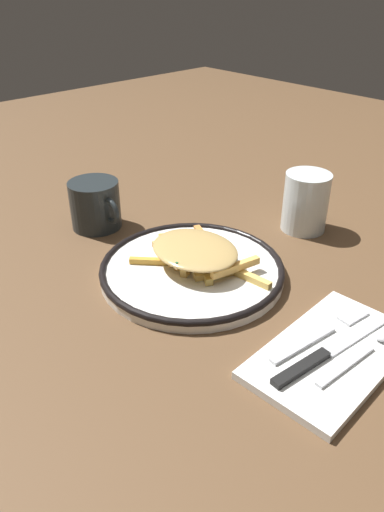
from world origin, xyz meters
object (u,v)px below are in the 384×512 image
knife (324,354)px  fork (321,334)px  plate (192,269)px  napkin (333,353)px  water_glass (306,202)px  fries_heap (196,253)px  coffee_mug (96,205)px  spoon (370,346)px

knife → fork: bearing=128.5°
plate → knife: size_ratio=1.38×
napkin → water_glass: (-0.23, 0.26, 0.05)m
napkin → water_glass: water_glass is taller
fries_heap → napkin: size_ratio=0.89×
fries_heap → fork: size_ratio=1.17×
fork → coffee_mug: coffee_mug is taller
spoon → water_glass: water_glass is taller
napkin → knife: size_ratio=1.10×
plate → knife: bearing=-3.7°
fries_heap → napkin: (0.26, -0.01, -0.03)m
plate → water_glass: bearing=84.8°
fries_heap → water_glass: (0.02, 0.25, 0.01)m
spoon → water_glass: size_ratio=1.41×
coffee_mug → water_glass: bearing=45.7°
fries_heap → coffee_mug: coffee_mug is taller
plate → coffee_mug: size_ratio=2.43×
napkin → fork: fork is taller
fries_heap → fork: (0.23, 0.01, -0.03)m
plate → fork: size_ratio=1.65×
knife → spoon: size_ratio=1.38×
fries_heap → spoon: 0.29m
fork → knife: (0.02, -0.03, 0.00)m
fries_heap → spoon: fries_heap is taller
napkin → coffee_mug: size_ratio=1.93×
fries_heap → fork: bearing=1.7°
water_glass → coffee_mug: 0.39m
spoon → coffee_mug: size_ratio=1.27×
napkin → fork: (-0.03, 0.01, 0.01)m
water_glass → plate: bearing=-95.2°
knife → spoon: (0.03, 0.05, 0.00)m
napkin → knife: bearing=-96.0°
spoon → plate: bearing=-172.6°
knife → coffee_mug: (-0.50, 0.00, 0.03)m
fork → coffee_mug: 0.48m
plate → fries_heap: size_ratio=1.41×
knife → spoon: spoon is taller
spoon → coffee_mug: (-0.53, -0.05, 0.03)m
fork → spoon: (0.06, 0.02, 0.00)m
knife → spoon: 0.06m
napkin → fork: size_ratio=1.31×
fork → water_glass: bearing=130.0°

